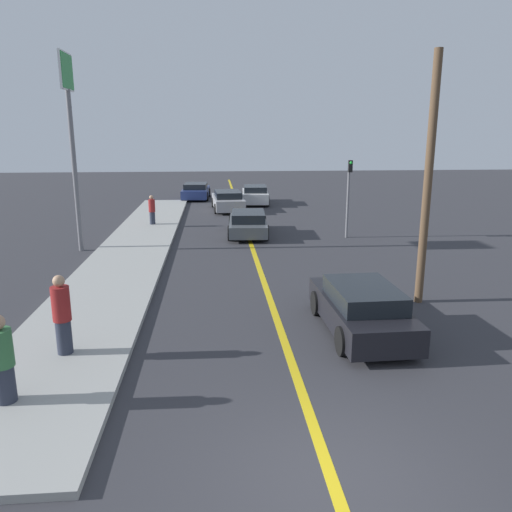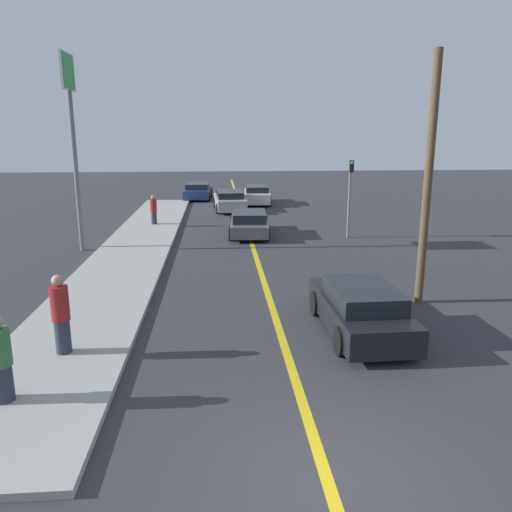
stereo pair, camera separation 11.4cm
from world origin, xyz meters
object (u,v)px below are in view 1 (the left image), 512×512
Objects in this scene: car_parked_left_lot at (255,195)px; roadside_sign at (69,109)px; car_near_right_lane at (361,309)px; car_far_distant at (228,201)px; pedestrian_far_standing at (152,210)px; pedestrian_near_curb at (2,360)px; pedestrian_mid_group at (62,315)px; car_ahead_center at (248,223)px; car_oncoming_far at (196,191)px; traffic_light at (349,190)px; utility_pole at (428,182)px.

roadside_sign reaches higher than car_parked_left_lot.
car_near_right_lane is 21.05m from car_far_distant.
pedestrian_far_standing is at bearing 65.66° from roadside_sign.
car_near_right_lane is at bearing 21.76° from pedestrian_near_curb.
pedestrian_far_standing is at bearing 89.76° from pedestrian_mid_group.
pedestrian_far_standing reaches higher than car_parked_left_lot.
car_near_right_lane is at bearing -77.87° from car_ahead_center.
car_oncoming_far is 1.20× the size of traffic_light.
pedestrian_mid_group reaches higher than car_near_right_lane.
car_near_right_lane is 1.15× the size of traffic_light.
roadside_sign is (-8.67, -13.84, 5.21)m from car_parked_left_lot.
roadside_sign is at bearing -114.34° from pedestrian_far_standing.
pedestrian_far_standing is (-1.97, -11.48, 0.32)m from car_oncoming_far.
car_ahead_center is 11.16m from car_parked_left_lot.
pedestrian_mid_group reaches higher than pedestrian_far_standing.
car_near_right_lane is 0.88× the size of car_far_distant.
utility_pole is at bearing 40.16° from car_near_right_lane.
pedestrian_near_curb reaches higher than car_near_right_lane.
traffic_light is at bearing -9.65° from car_ahead_center.
pedestrian_mid_group reaches higher than pedestrian_near_curb.
car_ahead_center is at bearing 70.54° from pedestrian_near_curb.
car_far_distant is (-2.75, 20.87, -0.00)m from car_near_right_lane.
pedestrian_far_standing is at bearing -96.77° from car_oncoming_far.
car_far_distant reaches higher than car_ahead_center.
pedestrian_far_standing reaches higher than car_far_distant.
traffic_light reaches higher than pedestrian_near_curb.
pedestrian_far_standing is at bearing 159.20° from traffic_light.
car_near_right_lane is 23.74m from car_parked_left_lot.
car_parked_left_lot reaches higher than car_far_distant.
car_far_distant is 2.65× the size of pedestrian_mid_group.
utility_pole is (4.42, -10.49, 2.98)m from car_ahead_center.
pedestrian_far_standing reaches higher than car_ahead_center.
roadside_sign reaches higher than utility_pole.
pedestrian_far_standing is at bearing -130.36° from car_far_distant.
pedestrian_mid_group is (0.49, 2.04, 0.07)m from pedestrian_near_curb.
pedestrian_far_standing is (-4.98, 2.61, 0.33)m from car_ahead_center.
utility_pole is at bearing -33.18° from roadside_sign.
roadside_sign is at bearing 146.82° from utility_pole.
car_far_distant is at bearing 98.37° from car_ahead_center.
car_ahead_center is at bearing -27.67° from pedestrian_far_standing.
pedestrian_near_curb is (-6.80, -26.74, 0.33)m from car_parked_left_lot.
car_ahead_center is 5.12m from traffic_light.
pedestrian_mid_group is 0.23× the size of roadside_sign.
roadside_sign reaches higher than pedestrian_near_curb.
roadside_sign is (-4.39, -16.85, 5.25)m from car_oncoming_far.
car_far_distant is 3.50m from car_parked_left_lot.
car_ahead_center is at bearing 167.19° from traffic_light.
traffic_light is at bearing -20.80° from pedestrian_far_standing.
traffic_light is (7.72, -15.16, 1.69)m from car_oncoming_far.
utility_pole is (9.95, 5.16, 2.60)m from pedestrian_near_curb.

